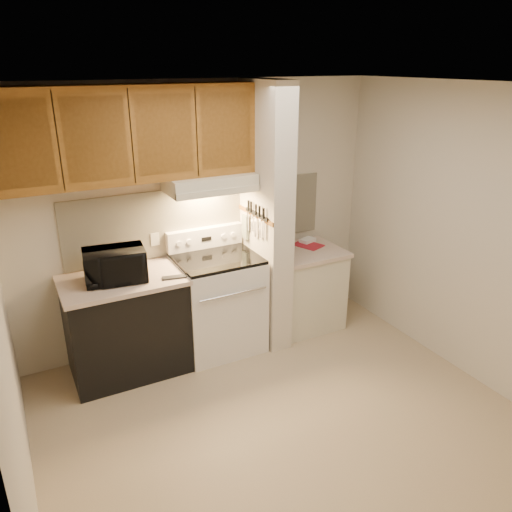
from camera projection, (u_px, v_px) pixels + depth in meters
floor at (277, 413)px, 4.00m from camera, size 3.60×3.60×0.00m
ceiling at (284, 85)px, 3.09m from camera, size 3.60×3.60×0.00m
wall_back at (202, 216)px, 4.79m from camera, size 3.60×2.50×0.02m
wall_left at (0, 329)px, 2.77m from camera, size 0.02×3.00×2.50m
wall_right at (460, 233)px, 4.32m from camera, size 0.02×3.00×2.50m
backsplash at (202, 218)px, 4.78m from camera, size 2.60×0.02×0.63m
range_body at (218, 304)px, 4.79m from camera, size 0.76×0.65×0.92m
oven_window at (232, 314)px, 4.51m from camera, size 0.50×0.01×0.30m
oven_handle at (234, 294)px, 4.40m from camera, size 0.65×0.02×0.02m
cooktop at (217, 258)px, 4.62m from camera, size 0.74×0.64×0.03m
range_backguard at (205, 238)px, 4.81m from camera, size 0.76×0.08×0.20m
range_display at (207, 239)px, 4.77m from camera, size 0.10×0.01×0.04m
range_knob_left_outer at (179, 244)px, 4.65m from camera, size 0.05×0.02×0.05m
range_knob_left_inner at (189, 242)px, 4.69m from camera, size 0.05×0.02×0.05m
range_knob_right_inner at (224, 236)px, 4.85m from camera, size 0.05×0.02×0.05m
range_knob_right_outer at (233, 235)px, 4.89m from camera, size 0.05×0.02×0.05m
dishwasher_front at (127, 327)px, 4.43m from camera, size 1.00×0.63×0.87m
left_countertop at (122, 280)px, 4.26m from camera, size 1.04×0.67×0.04m
spoon_rest at (174, 277)px, 4.26m from camera, size 0.21×0.10×0.01m
teal_jar at (129, 274)px, 4.22m from camera, size 0.11×0.11×0.10m
outlet at (155, 239)px, 4.61m from camera, size 0.08×0.01×0.12m
microwave at (115, 265)px, 4.17m from camera, size 0.54×0.39×0.28m
partition_pillar at (266, 218)px, 4.72m from camera, size 0.22×0.70×2.50m
pillar_trim at (255, 215)px, 4.65m from camera, size 0.01×0.70×0.04m
knife_strip at (257, 214)px, 4.60m from camera, size 0.02×0.42×0.04m
knife_blade_a at (264, 230)px, 4.50m from camera, size 0.01×0.03×0.16m
knife_handle_a at (264, 214)px, 4.45m from camera, size 0.02×0.02×0.10m
knife_blade_b at (260, 228)px, 4.56m from camera, size 0.01×0.04×0.18m
knife_handle_b at (259, 211)px, 4.51m from camera, size 0.02×0.02×0.10m
knife_blade_c at (256, 227)px, 4.64m from camera, size 0.01×0.04×0.20m
knife_handle_c at (256, 210)px, 4.57m from camera, size 0.02×0.02×0.10m
knife_blade_d at (252, 223)px, 4.69m from camera, size 0.01×0.04×0.16m
knife_handle_d at (251, 207)px, 4.65m from camera, size 0.02×0.02×0.10m
knife_blade_e at (248, 221)px, 4.77m from camera, size 0.01×0.04×0.18m
knife_handle_e at (249, 206)px, 4.69m from camera, size 0.02×0.02×0.10m
oven_mitt at (245, 227)px, 4.84m from camera, size 0.03×0.10×0.23m
right_cab_base at (304, 290)px, 5.22m from camera, size 0.70×0.60×0.81m
right_countertop at (305, 252)px, 5.07m from camera, size 0.74×0.64×0.04m
red_folder at (308, 245)px, 5.18m from camera, size 0.30×0.34×0.01m
white_box at (307, 241)px, 5.26m from camera, size 0.19×0.15×0.04m
range_hood at (209, 182)px, 4.47m from camera, size 0.78×0.44×0.15m
hood_lip at (219, 192)px, 4.31m from camera, size 0.78×0.04×0.06m
upper_cabinets at (126, 134)px, 4.04m from camera, size 2.18×0.33×0.77m
cab_door_a at (17, 144)px, 3.56m from camera, size 0.46×0.01×0.63m
cab_gap_a at (58, 142)px, 3.67m from camera, size 0.01×0.01×0.73m
cab_door_b at (96, 139)px, 3.79m from camera, size 0.46×0.01×0.63m
cab_gap_b at (131, 137)px, 3.91m from camera, size 0.01×0.01×0.73m
cab_door_c at (165, 135)px, 4.02m from camera, size 0.46×0.01×0.63m
cab_gap_c at (197, 133)px, 4.14m from camera, size 0.01×0.01×0.73m
cab_door_d at (226, 131)px, 4.26m from camera, size 0.46×0.01×0.63m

